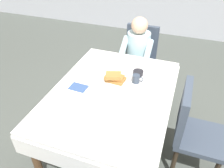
{
  "coord_description": "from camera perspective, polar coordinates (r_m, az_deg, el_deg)",
  "views": [
    {
      "loc": [
        0.57,
        -1.56,
        2.02
      ],
      "look_at": [
        -0.01,
        0.04,
        0.79
      ],
      "focal_mm": 35.4,
      "sensor_mm": 36.0,
      "label": 1
    }
  ],
  "objects": [
    {
      "name": "chair_diner",
      "position": [
        3.16,
        7.1,
        7.41
      ],
      "size": [
        0.44,
        0.45,
        0.93
      ],
      "rotation": [
        0.0,
        0.0,
        3.14
      ],
      "color": "#384251",
      "rests_on": "ground"
    },
    {
      "name": "fork_left_of_plate",
      "position": [
        2.26,
        -4.13,
        1.19
      ],
      "size": [
        0.02,
        0.18,
        0.0
      ],
      "primitive_type": "cube",
      "rotation": [
        0.0,
        0.0,
        1.52
      ],
      "color": "silver",
      "rests_on": "dining_table_main"
    },
    {
      "name": "dining_table_main",
      "position": [
        2.15,
        -0.08,
        -3.72
      ],
      "size": [
        1.12,
        1.52,
        0.74
      ],
      "color": "white",
      "rests_on": "ground"
    },
    {
      "name": "syrup_pitcher",
      "position": [
        2.35,
        -4.28,
        3.82
      ],
      "size": [
        0.08,
        0.08,
        0.07
      ],
      "color": "silver",
      "rests_on": "dining_table_main"
    },
    {
      "name": "spoon_near_edge",
      "position": [
        1.99,
        -3.31,
        -4.22
      ],
      "size": [
        0.15,
        0.03,
        0.0
      ],
      "primitive_type": "cube",
      "rotation": [
        0.0,
        0.0,
        0.09
      ],
      "color": "silver",
      "rests_on": "dining_table_main"
    },
    {
      "name": "plate_breakfast",
      "position": [
        2.21,
        0.59,
        0.64
      ],
      "size": [
        0.28,
        0.28,
        0.02
      ],
      "primitive_type": "cylinder",
      "color": "white",
      "rests_on": "dining_table_main"
    },
    {
      "name": "chair_right_side",
      "position": [
        2.17,
        19.77,
        -10.37
      ],
      "size": [
        0.45,
        0.44,
        0.93
      ],
      "rotation": [
        0.0,
        0.0,
        -1.57
      ],
      "color": "#384251",
      "rests_on": "ground"
    },
    {
      "name": "knife_right_of_plate",
      "position": [
        2.15,
        5.19,
        -0.75
      ],
      "size": [
        0.02,
        0.2,
        0.0
      ],
      "primitive_type": "cube",
      "rotation": [
        0.0,
        0.0,
        1.52
      ],
      "color": "silver",
      "rests_on": "dining_table_main"
    },
    {
      "name": "ground_plane",
      "position": [
        2.62,
        -0.07,
        -14.77
      ],
      "size": [
        14.0,
        14.0,
        0.0
      ],
      "primitive_type": "plane",
      "color": "#474C47"
    },
    {
      "name": "diner_person",
      "position": [
        2.96,
        6.56,
        8.43
      ],
      "size": [
        0.4,
        0.43,
        1.12
      ],
      "rotation": [
        0.0,
        0.0,
        3.14
      ],
      "color": "silver",
      "rests_on": "ground"
    },
    {
      "name": "napkin_folded",
      "position": [
        2.16,
        -8.67,
        -0.85
      ],
      "size": [
        0.17,
        0.13,
        0.01
      ],
      "primitive_type": "cube",
      "rotation": [
        0.0,
        0.0,
        -0.04
      ],
      "color": "#334C7F",
      "rests_on": "dining_table_main"
    },
    {
      "name": "bowl_butter",
      "position": [
        2.33,
        6.77,
        2.92
      ],
      "size": [
        0.11,
        0.11,
        0.04
      ],
      "primitive_type": "cylinder",
      "color": "black",
      "rests_on": "dining_table_main"
    },
    {
      "name": "breakfast_stack",
      "position": [
        2.19,
        0.64,
        1.72
      ],
      "size": [
        0.21,
        0.17,
        0.09
      ],
      "color": "#A36B33",
      "rests_on": "plate_breakfast"
    },
    {
      "name": "cup_coffee",
      "position": [
        2.2,
        6.24,
        1.35
      ],
      "size": [
        0.11,
        0.08,
        0.08
      ],
      "color": "#333D4C",
      "rests_on": "dining_table_main"
    }
  ]
}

